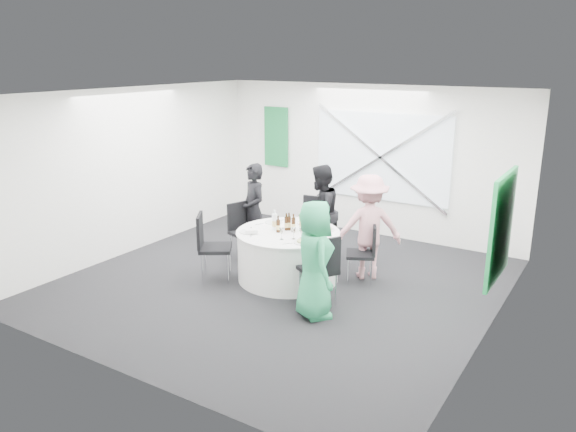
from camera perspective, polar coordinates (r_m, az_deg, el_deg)
The scene contains 47 objects.
floor at distance 8.50m, azimuth -0.72°, elevation -6.81°, with size 6.00×6.00×0.00m, color black.
ceiling at distance 7.85m, azimuth -0.79°, elevation 12.38°, with size 6.00×6.00×0.00m, color silver.
wall_back at distance 10.66m, azimuth 8.04°, elevation 5.61°, with size 6.00×6.00×0.00m, color white.
wall_front at distance 5.87m, azimuth -16.80°, elevation -3.58°, with size 6.00×6.00×0.00m, color white.
wall_left at distance 9.97m, azimuth -15.46°, elevation 4.47°, with size 6.00×6.00×0.00m, color white.
wall_right at distance 6.97m, azimuth 20.48°, elevation -0.84°, with size 6.00×6.00×0.00m, color white.
window_panel at distance 10.49m, azimuth 9.47°, elevation 5.93°, with size 2.60×0.03×1.60m, color silver.
window_brace_a at distance 10.45m, azimuth 9.38°, elevation 5.90°, with size 0.05×0.05×3.16m, color silver.
window_brace_b at distance 10.45m, azimuth 9.38°, elevation 5.90°, with size 0.05×0.05×3.16m, color silver.
green_banner at distance 11.51m, azimuth -1.21°, elevation 8.04°, with size 0.55×0.04×1.20m, color #125D30.
green_sign at distance 7.60m, azimuth 20.85°, elevation -1.09°, with size 0.05×1.20×1.40m, color #18853E.
banquet_table at distance 8.52m, azimuth 0.00°, elevation -4.01°, with size 1.56×1.56×0.76m.
chair_back at distance 9.36m, azimuth 2.56°, elevation -0.67°, with size 0.53×0.54×1.04m.
chair_back_left at distance 9.36m, azimuth -4.67°, elevation -1.06°, with size 0.55×0.54×0.95m.
chair_back_right at distance 8.43m, azimuth 7.93°, elevation -3.32°, with size 0.55×0.55×0.90m.
chair_front_right at distance 7.57m, azimuth 3.40°, elevation -5.00°, with size 0.63×0.63×1.00m.
chair_front_left at distance 8.50m, azimuth -8.04°, elevation -2.58°, with size 0.65×0.65×1.03m.
person_man_back_left at distance 9.43m, azimuth -3.51°, elevation 0.59°, with size 0.58×0.38×1.59m, color black.
person_man_back at distance 9.28m, azimuth 3.30°, elevation 0.36°, with size 0.78×0.43×1.60m, color black.
person_woman_pink at distance 8.56m, azimuth 8.17°, elevation -1.09°, with size 1.04×0.48×1.61m, color pink.
person_woman_green at distance 7.22m, azimuth 2.70°, elevation -4.44°, with size 0.76×0.49×1.56m, color #2A9D63.
plate_back at distance 8.81m, azimuth 1.78°, elevation -0.69°, with size 0.26×0.26×0.01m.
plate_back_left at distance 8.83m, azimuth -1.48°, elevation -0.63°, with size 0.27×0.27×0.01m.
plate_back_right at distance 8.47m, azimuth 3.91°, elevation -1.35°, with size 0.25×0.25×0.04m.
plate_front_right at distance 7.89m, azimuth 1.55°, elevation -2.63°, with size 0.27×0.27×0.04m.
plate_front_left at distance 8.39m, azimuth -4.09°, elevation -1.59°, with size 0.25×0.25×0.01m.
napkin at distance 8.30m, azimuth -3.73°, elevation -1.53°, with size 0.18×0.12×0.05m, color silver.
beer_bottle_a at distance 8.43m, azimuth -0.16°, elevation -0.79°, with size 0.06×0.06×0.26m.
beer_bottle_b at distance 8.43m, azimuth 0.10°, elevation -0.76°, with size 0.06×0.06×0.27m.
beer_bottle_c at distance 8.35m, azimuth 0.56°, elevation -0.91°, with size 0.06×0.06×0.28m.
beer_bottle_d at distance 8.33m, azimuth -1.01°, elevation -1.03°, with size 0.06×0.06×0.25m.
green_water_bottle at distance 8.39m, azimuth 1.41°, elevation -0.65°, with size 0.08×0.08×0.33m.
clear_water_bottle at distance 8.44m, azimuth -1.37°, elevation -0.61°, with size 0.08×0.08×0.31m.
wine_glass_a at distance 8.71m, azimuth 1.22°, elevation -0.08°, with size 0.07×0.07×0.17m.
wine_glass_b at distance 8.60m, azimuth 1.70°, elevation -0.30°, with size 0.07×0.07×0.17m.
wine_glass_c at distance 8.00m, azimuth -0.66°, elevation -1.55°, with size 0.07×0.07×0.17m.
wine_glass_d at distance 8.05m, azimuth 1.34°, elevation -1.43°, with size 0.07×0.07×0.17m.
wine_glass_e at distance 8.02m, azimuth 0.58°, elevation -1.50°, with size 0.07×0.07×0.17m.
wine_glass_f at distance 8.34m, azimuth 2.49°, elevation -0.82°, with size 0.07×0.07×0.17m.
fork_a at distance 8.54m, azimuth -3.77°, elevation -1.29°, with size 0.01×0.15×0.01m, color silver.
knife_a at distance 8.23m, azimuth -3.78°, elevation -1.96°, with size 0.01×0.15×0.01m, color silver.
fork_b at distance 8.25m, azimuth 3.81°, elevation -1.93°, with size 0.01×0.15×0.01m, color silver.
knife_b at distance 8.52m, azimuth 3.80°, elevation -1.33°, with size 0.01×0.15×0.01m, color silver.
fork_c at distance 8.94m, azimuth -0.84°, elevation -0.47°, with size 0.01×0.15×0.01m, color silver.
knife_c at distance 8.76m, azimuth -2.92°, elevation -0.83°, with size 0.01×0.15×0.01m, color silver.
fork_d at distance 7.85m, azimuth -0.06°, elevation -2.82°, with size 0.01×0.15×0.01m, color silver.
knife_d at distance 7.99m, azimuth 2.71°, elevation -2.50°, with size 0.01×0.15×0.01m, color silver.
Camera 1 is at (4.24, -6.59, 3.30)m, focal length 35.00 mm.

